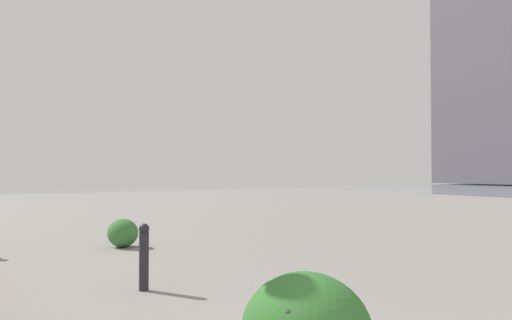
{
  "coord_description": "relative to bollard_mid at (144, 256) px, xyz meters",
  "views": [
    {
      "loc": [
        -1.12,
        1.08,
        1.46
      ],
      "look_at": [
        9.27,
        -4.93,
        1.76
      ],
      "focal_mm": 35.08,
      "sensor_mm": 36.0,
      "label": 1
    }
  ],
  "objects": [
    {
      "name": "shrub_round",
      "position": [
        3.72,
        -0.74,
        -0.15
      ],
      "size": [
        0.65,
        0.59,
        0.56
      ],
      "color": "#387533",
      "rests_on": "ground"
    },
    {
      "name": "bollard_mid",
      "position": [
        0.0,
        0.0,
        0.0
      ],
      "size": [
        0.13,
        0.13,
        0.83
      ],
      "color": "#232328",
      "rests_on": "ground"
    }
  ]
}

